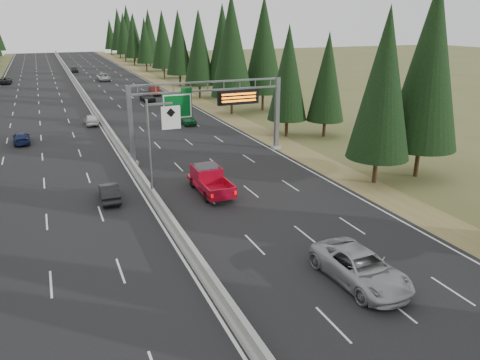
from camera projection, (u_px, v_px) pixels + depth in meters
road at (86, 98)px, 85.58m from camera, size 32.00×260.00×0.08m
shoulder_right at (180, 92)px, 92.09m from camera, size 3.60×260.00×0.06m
median_barrier at (85, 96)px, 85.46m from camera, size 0.70×260.00×0.85m
sign_gantry at (214, 107)px, 47.81m from camera, size 16.75×0.98×7.80m
hov_sign_pole at (157, 142)px, 36.30m from camera, size 2.80×0.50×8.00m
tree_row_right at (211, 45)px, 85.27m from camera, size 12.00×238.97×18.70m
silver_minivan at (360, 268)px, 25.49m from camera, size 3.23×6.54×1.78m
red_pickup at (208, 178)px, 39.03m from camera, size 2.25×6.30×2.05m
car_ahead_green at (187, 119)px, 64.00m from camera, size 1.89×4.36×1.47m
car_ahead_dkred at (155, 91)px, 88.29m from camera, size 1.75×4.68×1.53m
car_ahead_dkgrey at (147, 97)px, 81.88m from camera, size 2.15×4.94×1.41m
car_ahead_white at (103, 77)px, 108.65m from camera, size 2.79×5.81×1.60m
car_ahead_far at (74, 69)px, 125.91m from camera, size 1.89×4.51×1.53m
car_onc_near at (109, 192)px, 37.13m from camera, size 1.65×4.24×1.38m
car_onc_blue at (21, 138)px, 54.16m from camera, size 1.98×4.49×1.28m
car_onc_white at (91, 120)px, 63.63m from camera, size 1.69×4.20×1.43m
car_onc_far at (5, 80)px, 103.45m from camera, size 2.69×5.41×1.47m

